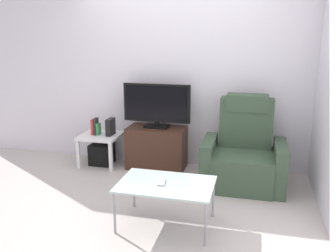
# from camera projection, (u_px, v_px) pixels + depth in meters

# --- Properties ---
(ground_plane) EXTENTS (6.40, 6.40, 0.00)m
(ground_plane) POSITION_uv_depth(u_px,v_px,m) (149.00, 195.00, 4.12)
(ground_plane) COLOR #BCB2AD
(wall_back) EXTENTS (6.40, 0.06, 2.60)m
(wall_back) POSITION_uv_depth(u_px,v_px,m) (172.00, 72.00, 4.86)
(wall_back) COLOR silver
(wall_back) RESTS_ON ground
(tv_stand) EXTENTS (0.79, 0.41, 0.57)m
(tv_stand) POSITION_uv_depth(u_px,v_px,m) (157.00, 148.00, 4.90)
(tv_stand) COLOR #3D2319
(tv_stand) RESTS_ON ground
(television) EXTENTS (0.91, 0.20, 0.59)m
(television) POSITION_uv_depth(u_px,v_px,m) (157.00, 105.00, 4.77)
(television) COLOR black
(television) RESTS_ON tv_stand
(recliner_armchair) EXTENTS (0.98, 0.78, 1.08)m
(recliner_armchair) POSITION_uv_depth(u_px,v_px,m) (244.00, 155.00, 4.34)
(recliner_armchair) COLOR #384C38
(recliner_armchair) RESTS_ON ground
(side_table) EXTENTS (0.54, 0.54, 0.43)m
(side_table) POSITION_uv_depth(u_px,v_px,m) (101.00, 139.00, 5.02)
(side_table) COLOR white
(side_table) RESTS_ON ground
(subwoofer_box) EXTENTS (0.29, 0.29, 0.29)m
(subwoofer_box) POSITION_uv_depth(u_px,v_px,m) (102.00, 154.00, 5.08)
(subwoofer_box) COLOR black
(subwoofer_box) RESTS_ON ground
(book_leftmost) EXTENTS (0.03, 0.10, 0.22)m
(book_leftmost) POSITION_uv_depth(u_px,v_px,m) (93.00, 127.00, 4.98)
(book_leftmost) COLOR red
(book_leftmost) RESTS_ON side_table
(book_middle) EXTENTS (0.03, 0.11, 0.24)m
(book_middle) POSITION_uv_depth(u_px,v_px,m) (96.00, 126.00, 4.97)
(book_middle) COLOR #262626
(book_middle) RESTS_ON side_table
(book_rightmost) EXTENTS (0.03, 0.10, 0.16)m
(book_rightmost) POSITION_uv_depth(u_px,v_px,m) (99.00, 129.00, 4.97)
(book_rightmost) COLOR #388C4C
(book_rightmost) RESTS_ON side_table
(game_console) EXTENTS (0.07, 0.20, 0.23)m
(game_console) POSITION_uv_depth(u_px,v_px,m) (111.00, 127.00, 4.95)
(game_console) COLOR black
(game_console) RESTS_ON side_table
(coffee_table) EXTENTS (0.90, 0.60, 0.43)m
(coffee_table) POSITION_uv_depth(u_px,v_px,m) (166.00, 186.00, 3.39)
(coffee_table) COLOR #B2C6C1
(coffee_table) RESTS_ON ground
(cell_phone) EXTENTS (0.09, 0.16, 0.01)m
(cell_phone) POSITION_uv_depth(u_px,v_px,m) (162.00, 183.00, 3.38)
(cell_phone) COLOR #B7B7BC
(cell_phone) RESTS_ON coffee_table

